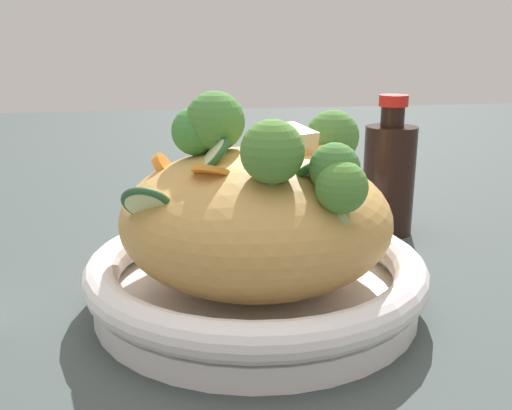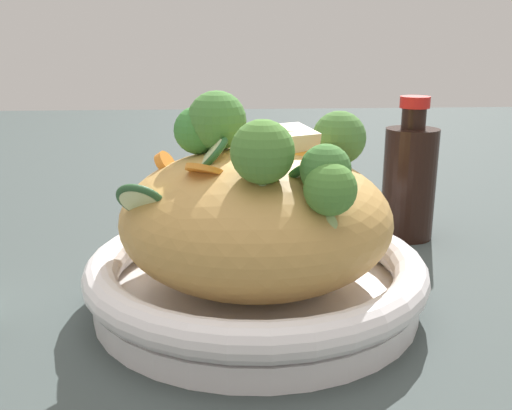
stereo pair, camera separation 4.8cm
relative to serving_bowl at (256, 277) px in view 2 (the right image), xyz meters
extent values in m
plane|color=#3A4442|center=(0.00, 0.00, -0.02)|extent=(3.00, 3.00, 0.00)
cylinder|color=white|center=(0.00, 0.00, -0.02)|extent=(0.27, 0.27, 0.02)
torus|color=white|center=(0.00, 0.00, 0.01)|extent=(0.29, 0.29, 0.03)
ellipsoid|color=tan|center=(0.00, 0.00, 0.05)|extent=(0.23, 0.23, 0.12)
torus|color=tan|center=(0.00, 0.00, 0.09)|extent=(0.08, 0.08, 0.02)
torus|color=#BB9243|center=(0.00, -0.01, 0.10)|extent=(0.05, 0.05, 0.01)
cone|color=#92AF72|center=(-0.07, -0.04, 0.09)|extent=(0.02, 0.02, 0.02)
sphere|color=#437B38|center=(-0.07, -0.04, 0.11)|extent=(0.04, 0.04, 0.04)
cone|color=#95AE69|center=(0.02, 0.03, 0.11)|extent=(0.02, 0.02, 0.02)
sphere|color=#49823A|center=(0.02, 0.03, 0.13)|extent=(0.05, 0.05, 0.05)
cone|color=#91B272|center=(0.02, 0.05, 0.10)|extent=(0.02, 0.02, 0.02)
sphere|color=#3F843A|center=(0.02, 0.05, 0.12)|extent=(0.04, 0.04, 0.04)
cone|color=#98B269|center=(-0.09, -0.04, 0.08)|extent=(0.02, 0.02, 0.01)
sphere|color=#4D8436|center=(-0.09, -0.04, 0.10)|extent=(0.05, 0.05, 0.04)
cone|color=#9AAB73|center=(-0.07, 0.00, 0.10)|extent=(0.03, 0.03, 0.01)
sphere|color=#508738|center=(-0.07, 0.00, 0.12)|extent=(0.06, 0.06, 0.05)
cone|color=#93B470|center=(0.02, 0.05, 0.10)|extent=(0.02, 0.02, 0.02)
sphere|color=#517F38|center=(0.02, 0.05, 0.12)|extent=(0.05, 0.05, 0.04)
cone|color=#8FAC6C|center=(0.04, -0.08, 0.09)|extent=(0.03, 0.03, 0.02)
sphere|color=#4C7D39|center=(0.04, -0.08, 0.11)|extent=(0.07, 0.07, 0.05)
cylinder|color=orange|center=(0.00, -0.06, 0.10)|extent=(0.04, 0.04, 0.01)
cylinder|color=orange|center=(0.02, 0.07, 0.10)|extent=(0.03, 0.02, 0.02)
cylinder|color=orange|center=(0.06, 0.02, 0.10)|extent=(0.03, 0.03, 0.02)
cylinder|color=orange|center=(0.00, -0.03, 0.11)|extent=(0.03, 0.03, 0.01)
cylinder|color=orange|center=(-0.04, 0.04, 0.10)|extent=(0.04, 0.04, 0.02)
cylinder|color=beige|center=(-0.01, 0.04, 0.11)|extent=(0.03, 0.02, 0.03)
torus|color=#225026|center=(-0.01, 0.04, 0.11)|extent=(0.04, 0.03, 0.03)
cylinder|color=beige|center=(-0.05, 0.09, 0.08)|extent=(0.03, 0.04, 0.03)
torus|color=#2B572F|center=(-0.05, 0.09, 0.08)|extent=(0.04, 0.05, 0.03)
cylinder|color=beige|center=(-0.05, -0.04, 0.10)|extent=(0.04, 0.04, 0.02)
torus|color=#225425|center=(-0.05, -0.04, 0.10)|extent=(0.05, 0.05, 0.03)
cube|color=beige|center=(0.01, -0.03, 0.11)|extent=(0.05, 0.05, 0.03)
cube|color=beige|center=(0.02, -0.02, 0.11)|extent=(0.04, 0.03, 0.03)
cylinder|color=black|center=(0.17, -0.19, 0.04)|extent=(0.06, 0.06, 0.13)
cylinder|color=black|center=(0.17, -0.19, 0.11)|extent=(0.03, 0.03, 0.02)
cylinder|color=red|center=(0.17, -0.19, 0.13)|extent=(0.03, 0.03, 0.01)
camera|label=1|loc=(-0.45, 0.08, 0.20)|focal=40.28mm
camera|label=2|loc=(-0.46, 0.03, 0.20)|focal=40.28mm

